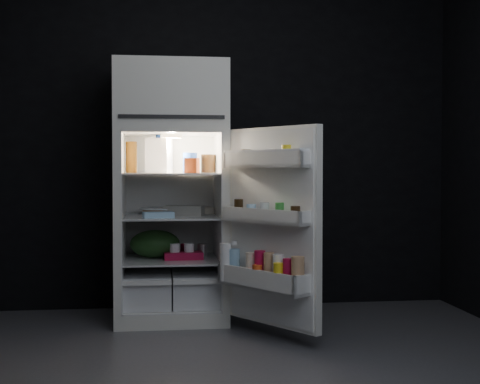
{
  "coord_description": "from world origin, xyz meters",
  "views": [
    {
      "loc": [
        -0.26,
        -3.39,
        1.05
      ],
      "look_at": [
        0.29,
        1.0,
        0.9
      ],
      "focal_mm": 50.0,
      "sensor_mm": 36.0,
      "label": 1
    }
  ],
  "objects": [
    {
      "name": "small_carton",
      "position": [
        -0.02,
        1.07,
        1.08
      ],
      "size": [
        0.11,
        0.09,
        0.1
      ],
      "primitive_type": "cube",
      "rotation": [
        0.0,
        0.0,
        -0.4
      ],
      "color": "#D84B19",
      "rests_on": "refrigerator"
    },
    {
      "name": "refrigerator",
      "position": [
        -0.16,
        1.32,
        0.96
      ],
      "size": [
        0.76,
        0.71,
        1.78
      ],
      "color": "white",
      "rests_on": "ground"
    },
    {
      "name": "milk_jug",
      "position": [
        -0.24,
        1.31,
        1.15
      ],
      "size": [
        0.19,
        0.19,
        0.24
      ],
      "primitive_type": "cube",
      "rotation": [
        0.0,
        0.0,
        -0.28
      ],
      "color": "white",
      "rests_on": "refrigerator"
    },
    {
      "name": "flat_package",
      "position": [
        -0.25,
        1.09,
        0.75
      ],
      "size": [
        0.22,
        0.14,
        0.04
      ],
      "primitive_type": "cube",
      "rotation": [
        0.0,
        0.0,
        0.18
      ],
      "color": "#8FBCDD",
      "rests_on": "refrigerator"
    },
    {
      "name": "amber_bottle",
      "position": [
        -0.43,
        1.39,
        1.14
      ],
      "size": [
        0.1,
        0.1,
        0.22
      ],
      "primitive_type": "cylinder",
      "rotation": [
        0.0,
        0.0,
        -0.41
      ],
      "color": "#BA6F1D",
      "rests_on": "refrigerator"
    },
    {
      "name": "jam_jar",
      "position": [
        0.11,
        1.33,
        1.09
      ],
      "size": [
        0.14,
        0.14,
        0.13
      ],
      "primitive_type": "cylinder",
      "rotation": [
        0.0,
        0.0,
        -0.43
      ],
      "color": "black",
      "rests_on": "refrigerator"
    },
    {
      "name": "egg_carton",
      "position": [
        -0.07,
        1.27,
        0.76
      ],
      "size": [
        0.29,
        0.18,
        0.07
      ],
      "primitive_type": "cube",
      "rotation": [
        0.0,
        0.0,
        -0.31
      ],
      "color": "gray",
      "rests_on": "refrigerator"
    },
    {
      "name": "wrapped_pkg",
      "position": [
        0.08,
        1.46,
        0.75
      ],
      "size": [
        0.14,
        0.13,
        0.05
      ],
      "primitive_type": "cube",
      "rotation": [
        0.0,
        0.0,
        0.21
      ],
      "color": "beige",
      "rests_on": "refrigerator"
    },
    {
      "name": "yogurt_tray",
      "position": [
        -0.08,
        1.24,
        0.45
      ],
      "size": [
        0.27,
        0.16,
        0.05
      ],
      "primitive_type": "cube",
      "rotation": [
        0.0,
        0.0,
        0.05
      ],
      "color": "#A90E35",
      "rests_on": "refrigerator"
    },
    {
      "name": "floor",
      "position": [
        0.0,
        0.0,
        0.0
      ],
      "size": [
        4.0,
        3.4,
        0.0
      ],
      "primitive_type": "cube",
      "color": "#525257",
      "rests_on": "ground"
    },
    {
      "name": "wall_back",
      "position": [
        0.0,
        1.7,
        1.35
      ],
      "size": [
        4.0,
        0.0,
        2.7
      ],
      "primitive_type": "cube",
      "color": "black",
      "rests_on": "ground"
    },
    {
      "name": "mayo_jar",
      "position": [
        -0.03,
        1.29,
        1.1
      ],
      "size": [
        0.12,
        0.12,
        0.14
      ],
      "primitive_type": "cylinder",
      "rotation": [
        0.0,
        0.0,
        0.26
      ],
      "color": "#1E46A5",
      "rests_on": "refrigerator"
    },
    {
      "name": "small_can_red",
      "position": [
        -0.06,
        1.39,
        0.47
      ],
      "size": [
        0.08,
        0.08,
        0.09
      ],
      "primitive_type": "cylinder",
      "rotation": [
        0.0,
        0.0,
        0.19
      ],
      "color": "#A90E35",
      "rests_on": "refrigerator"
    },
    {
      "name": "pie",
      "position": [
        -0.23,
        1.4,
        0.75
      ],
      "size": [
        0.29,
        0.29,
        0.04
      ],
      "primitive_type": "cylinder",
      "rotation": [
        0.0,
        0.0,
        0.1
      ],
      "color": "tan",
      "rests_on": "refrigerator"
    },
    {
      "name": "produce_bag",
      "position": [
        -0.27,
        1.34,
        0.52
      ],
      "size": [
        0.37,
        0.32,
        0.2
      ],
      "primitive_type": "ellipsoid",
      "rotation": [
        0.0,
        0.0,
        0.06
      ],
      "color": "#193815",
      "rests_on": "refrigerator"
    },
    {
      "name": "small_can_silver",
      "position": [
        0.06,
        1.37,
        0.47
      ],
      "size": [
        0.08,
        0.08,
        0.09
      ],
      "primitive_type": "cylinder",
      "rotation": [
        0.0,
        0.0,
        0.19
      ],
      "color": "silver",
      "rests_on": "refrigerator"
    },
    {
      "name": "wall_front",
      "position": [
        0.0,
        -1.7,
        1.35
      ],
      "size": [
        4.0,
        0.0,
        2.7
      ],
      "primitive_type": "cube",
      "color": "black",
      "rests_on": "ground"
    },
    {
      "name": "fridge_door",
      "position": [
        0.43,
        0.63,
        0.68
      ],
      "size": [
        0.56,
        0.7,
        1.22
      ],
      "color": "white",
      "rests_on": "ground"
    }
  ]
}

